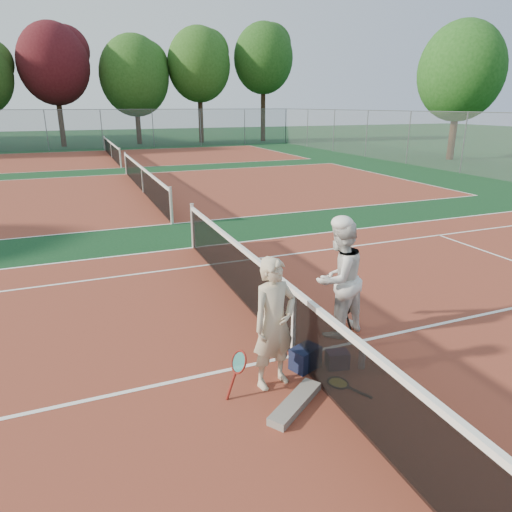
# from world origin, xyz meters

# --- Properties ---
(ground) EXTENTS (130.00, 130.00, 0.00)m
(ground) POSITION_xyz_m (0.00, 0.00, 0.00)
(ground) COLOR black
(ground) RESTS_ON ground
(court_main) EXTENTS (23.77, 10.97, 0.01)m
(court_main) POSITION_xyz_m (0.00, 0.00, 0.00)
(court_main) COLOR maroon
(court_main) RESTS_ON ground
(court_far_a) EXTENTS (23.77, 10.97, 0.01)m
(court_far_a) POSITION_xyz_m (0.00, 13.50, 0.00)
(court_far_a) COLOR maroon
(court_far_a) RESTS_ON ground
(court_far_b) EXTENTS (23.77, 10.97, 0.01)m
(court_far_b) POSITION_xyz_m (0.00, 27.00, 0.00)
(court_far_b) COLOR maroon
(court_far_b) RESTS_ON ground
(net_main) EXTENTS (0.10, 10.98, 1.02)m
(net_main) POSITION_xyz_m (0.00, 0.00, 0.51)
(net_main) COLOR black
(net_main) RESTS_ON ground
(net_far_a) EXTENTS (0.10, 10.98, 1.02)m
(net_far_a) POSITION_xyz_m (0.00, 13.50, 0.51)
(net_far_a) COLOR black
(net_far_a) RESTS_ON ground
(net_far_b) EXTENTS (0.10, 10.98, 1.02)m
(net_far_b) POSITION_xyz_m (0.00, 27.00, 0.51)
(net_far_b) COLOR black
(net_far_b) RESTS_ON ground
(fence_back) EXTENTS (32.00, 0.06, 3.00)m
(fence_back) POSITION_xyz_m (0.00, 34.00, 1.50)
(fence_back) COLOR slate
(fence_back) RESTS_ON ground
(player_a) EXTENTS (0.68, 0.53, 1.67)m
(player_a) POSITION_xyz_m (-0.51, -0.49, 0.83)
(player_a) COLOR #C2B496
(player_a) RESTS_ON ground
(player_b) EXTENTS (1.03, 0.90, 1.78)m
(player_b) POSITION_xyz_m (0.92, 0.38, 0.89)
(player_b) COLOR silver
(player_b) RESTS_ON ground
(racket_red) EXTENTS (0.35, 0.34, 0.56)m
(racket_red) POSITION_xyz_m (-0.99, -0.54, 0.28)
(racket_red) COLOR maroon
(racket_red) RESTS_ON ground
(racket_black_held) EXTENTS (0.28, 0.30, 0.57)m
(racket_black_held) POSITION_xyz_m (1.02, 0.34, 0.29)
(racket_black_held) COLOR black
(racket_black_held) RESTS_ON ground
(racket_spare) EXTENTS (0.51, 0.66, 0.03)m
(racket_spare) POSITION_xyz_m (0.23, -0.81, 0.01)
(racket_spare) COLOR black
(racket_spare) RESTS_ON ground
(sports_bag_navy) EXTENTS (0.45, 0.38, 0.30)m
(sports_bag_navy) POSITION_xyz_m (0.02, -0.33, 0.15)
(sports_bag_navy) COLOR black
(sports_bag_navy) RESTS_ON ground
(sports_bag_purple) EXTENTS (0.33, 0.26, 0.23)m
(sports_bag_purple) POSITION_xyz_m (0.42, -0.47, 0.12)
(sports_bag_purple) COLOR black
(sports_bag_purple) RESTS_ON ground
(net_cover_canvas) EXTENTS (0.88, 0.71, 0.10)m
(net_cover_canvas) POSITION_xyz_m (-0.47, -1.02, 0.05)
(net_cover_canvas) COLOR slate
(net_cover_canvas) RESTS_ON ground
(water_bottle) EXTENTS (0.09, 0.09, 0.30)m
(water_bottle) POSITION_xyz_m (0.71, -0.61, 0.15)
(water_bottle) COLOR #A9C1D6
(water_bottle) RESTS_ON ground
(tree_back_maroon) EXTENTS (5.52, 5.52, 9.61)m
(tree_back_maroon) POSITION_xyz_m (-2.92, 37.51, 6.41)
(tree_back_maroon) COLOR #382314
(tree_back_maroon) RESTS_ON ground
(tree_back_3) EXTENTS (5.88, 5.88, 9.08)m
(tree_back_3) POSITION_xyz_m (3.38, 37.95, 5.69)
(tree_back_3) COLOR #382314
(tree_back_3) RESTS_ON ground
(tree_back_4) EXTENTS (5.59, 5.59, 9.94)m
(tree_back_4) POSITION_xyz_m (9.03, 37.58, 6.71)
(tree_back_4) COLOR #382314
(tree_back_4) RESTS_ON ground
(tree_back_5) EXTENTS (5.46, 5.46, 10.53)m
(tree_back_5) POSITION_xyz_m (15.04, 37.07, 7.36)
(tree_back_5) COLOR #382314
(tree_back_5) RESTS_ON ground
(tree_right_1) EXTENTS (5.11, 5.11, 8.20)m
(tree_right_1) POSITION_xyz_m (20.11, 18.03, 5.24)
(tree_right_1) COLOR #382314
(tree_right_1) RESTS_ON ground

